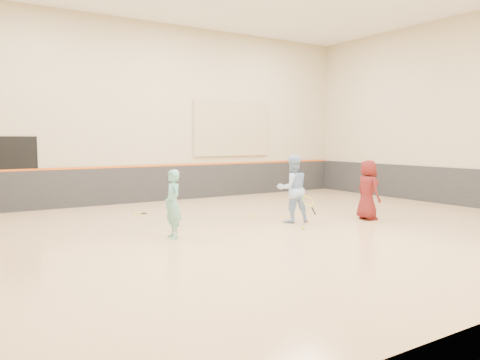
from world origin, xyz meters
TOP-DOWN VIEW (x-y plane):
  - room at (0.00, 0.00)m, footprint 15.04×12.04m
  - wainscot_back at (0.00, 5.97)m, footprint 14.90×0.04m
  - wainscot_right at (7.47, 0.00)m, footprint 0.04×11.90m
  - accent_stripe at (0.00, 5.96)m, footprint 14.90×0.03m
  - acoustic_panel at (2.80, 5.95)m, footprint 3.20×0.08m
  - doorway at (-4.50, 5.98)m, footprint 1.10×0.05m
  - girl at (-2.22, 0.20)m, footprint 0.40×0.56m
  - instructor at (1.15, 0.33)m, footprint 0.97×0.84m
  - young_man at (3.08, -0.41)m, footprint 0.61×0.84m
  - held_racket at (1.36, -0.03)m, footprint 0.52×0.52m
  - spare_racket at (-1.73, 3.73)m, footprint 0.69×0.69m
  - ball_under_racket at (0.73, -0.58)m, footprint 0.07×0.07m
  - ball_in_hand at (3.18, -0.53)m, footprint 0.07×0.07m
  - ball_beside_spare at (0.77, 1.52)m, footprint 0.07×0.07m

SIDE VIEW (x-z plane):
  - ball_under_racket at x=0.73m, z-range 0.00..0.07m
  - ball_beside_spare at x=0.77m, z-range 0.00..0.07m
  - spare_racket at x=-1.73m, z-range 0.00..0.11m
  - held_racket at x=1.36m, z-range 0.30..0.84m
  - wainscot_back at x=0.00m, z-range 0.00..1.20m
  - wainscot_right at x=7.47m, z-range 0.00..1.20m
  - girl at x=-2.22m, z-range 0.00..1.47m
  - young_man at x=3.08m, z-range 0.00..1.57m
  - room at x=0.00m, z-range -2.30..3.92m
  - instructor at x=1.15m, z-range 0.00..1.71m
  - ball_in_hand at x=3.18m, z-range 0.91..0.98m
  - doorway at x=-4.50m, z-range 0.00..2.20m
  - accent_stripe at x=0.00m, z-range 1.19..1.25m
  - acoustic_panel at x=2.80m, z-range 1.50..3.50m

